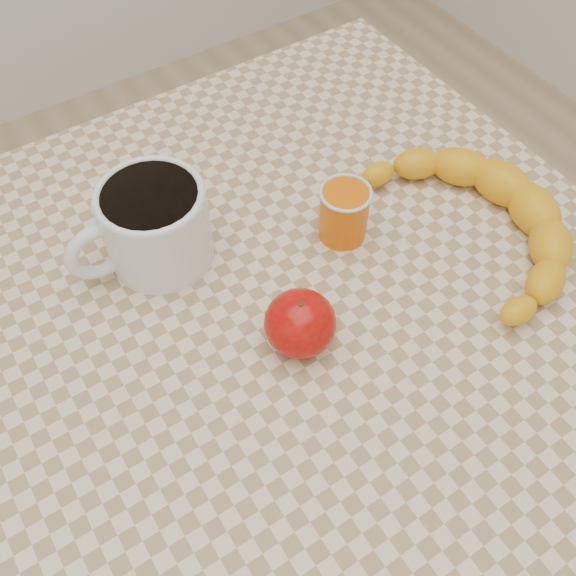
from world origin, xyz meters
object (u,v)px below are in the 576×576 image
orange_juice_glass (344,212)px  banana (480,221)px  coffee_mug (153,224)px  apple (300,323)px  table (288,340)px

orange_juice_glass → banana: bearing=-34.0°
coffee_mug → apple: bearing=-68.9°
coffee_mug → banana: (0.33, -0.18, -0.03)m
table → banana: banana is taller
table → apple: apple is taller
table → orange_juice_glass: orange_juice_glass is taller
orange_juice_glass → apple: orange_juice_glass is taller
table → banana: (0.24, -0.04, 0.11)m
table → coffee_mug: bearing=124.4°
coffee_mug → apple: 0.20m
table → apple: bearing=-110.2°
table → apple: (-0.02, -0.05, 0.12)m
apple → banana: size_ratio=0.27×
banana → apple: bearing=-167.7°
banana → table: bearing=179.9°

